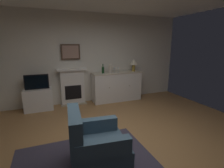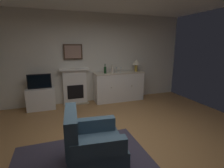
# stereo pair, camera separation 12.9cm
# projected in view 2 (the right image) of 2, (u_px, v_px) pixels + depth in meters

# --- Properties ---
(ground_plane) EXTENTS (6.31, 5.51, 0.10)m
(ground_plane) POSITION_uv_depth(u_px,v_px,m) (124.00, 148.00, 3.10)
(ground_plane) COLOR #9E7042
(ground_plane) RESTS_ON ground
(wall_rear) EXTENTS (6.31, 0.06, 2.74)m
(wall_rear) POSITION_uv_depth(u_px,v_px,m) (90.00, 59.00, 5.28)
(wall_rear) COLOR silver
(wall_rear) RESTS_ON ground_plane
(fireplace_unit) EXTENTS (0.87, 0.30, 1.10)m
(fireplace_unit) POSITION_uv_depth(u_px,v_px,m) (75.00, 86.00, 5.18)
(fireplace_unit) COLOR white
(fireplace_unit) RESTS_ON ground_plane
(framed_picture) EXTENTS (0.55, 0.04, 0.45)m
(framed_picture) POSITION_uv_depth(u_px,v_px,m) (73.00, 52.00, 4.98)
(framed_picture) COLOR #473323
(sideboard_cabinet) EXTENTS (1.61, 0.49, 0.94)m
(sideboard_cabinet) POSITION_uv_depth(u_px,v_px,m) (119.00, 86.00, 5.48)
(sideboard_cabinet) COLOR white
(sideboard_cabinet) RESTS_ON ground_plane
(table_lamp) EXTENTS (0.26, 0.26, 0.40)m
(table_lamp) POSITION_uv_depth(u_px,v_px,m) (136.00, 63.00, 5.50)
(table_lamp) COLOR #B79338
(table_lamp) RESTS_ON sideboard_cabinet
(wine_bottle) EXTENTS (0.08, 0.08, 0.29)m
(wine_bottle) POSITION_uv_depth(u_px,v_px,m) (105.00, 70.00, 5.18)
(wine_bottle) COLOR #193F1E
(wine_bottle) RESTS_ON sideboard_cabinet
(wine_glass_left) EXTENTS (0.07, 0.07, 0.16)m
(wine_glass_left) POSITION_uv_depth(u_px,v_px,m) (117.00, 69.00, 5.34)
(wine_glass_left) COLOR silver
(wine_glass_left) RESTS_ON sideboard_cabinet
(wine_glass_center) EXTENTS (0.07, 0.07, 0.16)m
(wine_glass_center) POSITION_uv_depth(u_px,v_px,m) (121.00, 69.00, 5.32)
(wine_glass_center) COLOR silver
(wine_glass_center) RESTS_ON sideboard_cabinet
(vase_decorative) EXTENTS (0.11, 0.11, 0.28)m
(vase_decorative) POSITION_uv_depth(u_px,v_px,m) (113.00, 69.00, 5.22)
(vase_decorative) COLOR beige
(vase_decorative) RESTS_ON sideboard_cabinet
(tv_cabinet) EXTENTS (0.75, 0.42, 0.61)m
(tv_cabinet) POSITION_uv_depth(u_px,v_px,m) (41.00, 99.00, 4.77)
(tv_cabinet) COLOR white
(tv_cabinet) RESTS_ON ground_plane
(tv_set) EXTENTS (0.62, 0.07, 0.40)m
(tv_set) POSITION_uv_depth(u_px,v_px,m) (39.00, 81.00, 4.64)
(tv_set) COLOR black
(tv_set) RESTS_ON tv_cabinet
(armchair) EXTENTS (0.88, 0.85, 0.92)m
(armchair) POSITION_uv_depth(u_px,v_px,m) (91.00, 145.00, 2.44)
(armchair) COLOR #3F596B
(armchair) RESTS_ON ground_plane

